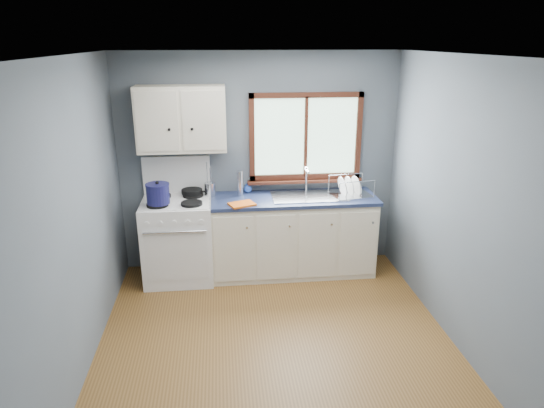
{
  "coord_description": "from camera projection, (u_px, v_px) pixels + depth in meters",
  "views": [
    {
      "loc": [
        -0.45,
        -3.65,
        2.62
      ],
      "look_at": [
        0.05,
        0.9,
        1.05
      ],
      "focal_mm": 32.0,
      "sensor_mm": 36.0,
      "label": 1
    }
  ],
  "objects": [
    {
      "name": "window",
      "position": [
        306.0,
        143.0,
        5.57
      ],
      "size": [
        1.36,
        0.1,
        1.03
      ],
      "color": "#9EC6A8",
      "rests_on": "wall_back"
    },
    {
      "name": "countertop",
      "position": [
        293.0,
        199.0,
        5.47
      ],
      "size": [
        1.89,
        0.64,
        0.04
      ],
      "primitive_type": "cube",
      "color": "#192341",
      "rests_on": "base_cabinets"
    },
    {
      "name": "sink",
      "position": [
        309.0,
        202.0,
        5.51
      ],
      "size": [
        0.84,
        0.46,
        0.44
      ],
      "color": "silver",
      "rests_on": "countertop"
    },
    {
      "name": "dish_rack",
      "position": [
        350.0,
        191.0,
        5.5
      ],
      "size": [
        0.49,
        0.4,
        0.23
      ],
      "rotation": [
        0.0,
        0.0,
        0.16
      ],
      "color": "silver",
      "rests_on": "countertop"
    },
    {
      "name": "base_cabinets",
      "position": [
        293.0,
        239.0,
        5.63
      ],
      "size": [
        1.85,
        0.6,
        0.88
      ],
      "color": "beige",
      "rests_on": "floor"
    },
    {
      "name": "thermos",
      "position": [
        240.0,
        183.0,
        5.48
      ],
      "size": [
        0.07,
        0.07,
        0.29
      ],
      "primitive_type": "cylinder",
      "rotation": [
        0.0,
        0.0,
        0.06
      ],
      "color": "silver",
      "rests_on": "countertop"
    },
    {
      "name": "dish_towel",
      "position": [
        242.0,
        204.0,
        5.21
      ],
      "size": [
        0.32,
        0.28,
        0.02
      ],
      "primitive_type": "cube",
      "rotation": [
        0.0,
        0.0,
        0.37
      ],
      "color": "#DC5E15",
      "rests_on": "countertop"
    },
    {
      "name": "wall_back",
      "position": [
        259.0,
        163.0,
        5.63
      ],
      "size": [
        3.2,
        0.02,
        2.5
      ],
      "primitive_type": "cube",
      "color": "#565E66",
      "rests_on": "ground"
    },
    {
      "name": "soap_bottle",
      "position": [
        248.0,
        184.0,
        5.58
      ],
      "size": [
        0.09,
        0.09,
        0.23
      ],
      "primitive_type": "imported",
      "rotation": [
        0.0,
        0.0,
        -0.01
      ],
      "color": "blue",
      "rests_on": "countertop"
    },
    {
      "name": "wall_left",
      "position": [
        72.0,
        224.0,
        3.76
      ],
      "size": [
        0.02,
        3.6,
        2.5
      ],
      "primitive_type": "cube",
      "color": "#565E66",
      "rests_on": "ground"
    },
    {
      "name": "upper_cabinets",
      "position": [
        181.0,
        119.0,
        5.19
      ],
      "size": [
        0.95,
        0.35,
        0.7
      ],
      "color": "beige",
      "rests_on": "wall_back"
    },
    {
      "name": "skillet",
      "position": [
        192.0,
        191.0,
        5.46
      ],
      "size": [
        0.37,
        0.27,
        0.05
      ],
      "rotation": [
        0.0,
        0.0,
        -0.18
      ],
      "color": "black",
      "rests_on": "gas_range"
    },
    {
      "name": "ceiling",
      "position": [
        279.0,
        54.0,
        3.52
      ],
      "size": [
        3.2,
        3.6,
        0.02
      ],
      "primitive_type": "cube",
      "color": "white",
      "rests_on": "wall_back"
    },
    {
      "name": "floor",
      "position": [
        277.0,
        349.0,
        4.33
      ],
      "size": [
        3.2,
        3.6,
        0.02
      ],
      "primitive_type": "cube",
      "color": "brown",
      "rests_on": "ground"
    },
    {
      "name": "wall_front",
      "position": [
        325.0,
        353.0,
        2.22
      ],
      "size": [
        3.2,
        0.02,
        2.5
      ],
      "primitive_type": "cube",
      "color": "#565E66",
      "rests_on": "ground"
    },
    {
      "name": "gas_range",
      "position": [
        178.0,
        237.0,
        5.46
      ],
      "size": [
        0.76,
        0.69,
        1.36
      ],
      "color": "white",
      "rests_on": "floor"
    },
    {
      "name": "stockpot",
      "position": [
        158.0,
        193.0,
        5.11
      ],
      "size": [
        0.33,
        0.33,
        0.25
      ],
      "rotation": [
        0.0,
        0.0,
        -0.43
      ],
      "color": "#171749",
      "rests_on": "gas_range"
    },
    {
      "name": "wall_right",
      "position": [
        467.0,
        209.0,
        4.09
      ],
      "size": [
        0.02,
        3.6,
        2.5
      ],
      "primitive_type": "cube",
      "color": "#565E66",
      "rests_on": "ground"
    },
    {
      "name": "utensil_crock",
      "position": [
        210.0,
        189.0,
        5.49
      ],
      "size": [
        0.16,
        0.16,
        0.39
      ],
      "rotation": [
        0.0,
        0.0,
        0.37
      ],
      "color": "silver",
      "rests_on": "countertop"
    }
  ]
}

